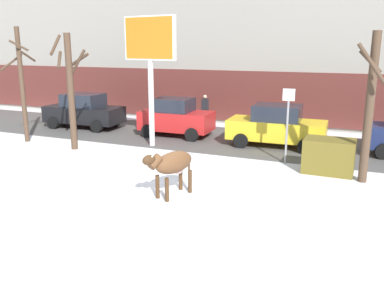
# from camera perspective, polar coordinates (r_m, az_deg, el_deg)

# --- Properties ---
(ground_plane) EXTENTS (120.00, 120.00, 0.00)m
(ground_plane) POSITION_cam_1_polar(r_m,az_deg,el_deg) (12.78, -3.93, -6.28)
(ground_plane) COLOR white
(road_strip) EXTENTS (60.00, 5.60, 0.01)m
(road_strip) POSITION_cam_1_polar(r_m,az_deg,el_deg) (19.20, 5.72, 0.51)
(road_strip) COLOR #514F4C
(road_strip) RESTS_ON ground
(building_facade) EXTENTS (44.00, 6.10, 13.00)m
(building_facade) POSITION_cam_1_polar(r_m,az_deg,el_deg) (25.49, 10.96, 18.24)
(building_facade) COLOR gray
(building_facade) RESTS_ON ground
(cow_brown) EXTENTS (1.02, 1.92, 1.54)m
(cow_brown) POSITION_cam_1_polar(r_m,az_deg,el_deg) (11.88, -2.81, -2.79)
(cow_brown) COLOR brown
(cow_brown) RESTS_ON ground
(billboard) EXTENTS (2.52, 0.54, 5.56)m
(billboard) POSITION_cam_1_polar(r_m,az_deg,el_deg) (17.69, -5.94, 13.47)
(billboard) COLOR silver
(billboard) RESTS_ON ground
(car_black_sedan) EXTENTS (4.25, 2.07, 1.84)m
(car_black_sedan) POSITION_cam_1_polar(r_m,az_deg,el_deg) (22.73, -14.93, 4.49)
(car_black_sedan) COLOR black
(car_black_sedan) RESTS_ON ground
(car_red_hatchback) EXTENTS (3.55, 2.00, 1.86)m
(car_red_hatchback) POSITION_cam_1_polar(r_m,az_deg,el_deg) (19.94, -2.30, 3.77)
(car_red_hatchback) COLOR red
(car_red_hatchback) RESTS_ON ground
(car_yellow_sedan) EXTENTS (4.25, 2.07, 1.84)m
(car_yellow_sedan) POSITION_cam_1_polar(r_m,az_deg,el_deg) (18.24, 11.78, 2.49)
(car_yellow_sedan) COLOR gold
(car_yellow_sedan) RESTS_ON ground
(pedestrian_near_billboard) EXTENTS (0.36, 0.24, 1.73)m
(pedestrian_near_billboard) POSITION_cam_1_polar(r_m,az_deg,el_deg) (22.36, 1.83, 4.73)
(pedestrian_near_billboard) COLOR #282833
(pedestrian_near_billboard) RESTS_ON ground
(bare_tree_left_lot) EXTENTS (1.37, 1.38, 4.85)m
(bare_tree_left_lot) POSITION_cam_1_polar(r_m,az_deg,el_deg) (17.88, -16.69, 7.71)
(bare_tree_left_lot) COLOR #4C3828
(bare_tree_left_lot) RESTS_ON ground
(bare_tree_right_lot) EXTENTS (0.96, 0.69, 4.80)m
(bare_tree_right_lot) POSITION_cam_1_polar(r_m,az_deg,el_deg) (13.94, 23.65, 5.01)
(bare_tree_right_lot) COLOR #4C3828
(bare_tree_right_lot) RESTS_ON ground
(bare_tree_far_back) EXTENTS (1.28, 1.26, 5.16)m
(bare_tree_far_back) POSITION_cam_1_polar(r_m,az_deg,el_deg) (20.05, -22.79, 7.97)
(bare_tree_far_back) COLOR #4C3828
(bare_tree_far_back) RESTS_ON ground
(dumpster) EXTENTS (1.72, 1.13, 1.20)m
(dumpster) POSITION_cam_1_polar(r_m,az_deg,el_deg) (14.95, 18.64, -1.60)
(dumpster) COLOR brown
(dumpster) RESTS_ON ground
(street_sign) EXTENTS (0.44, 0.08, 2.82)m
(street_sign) POSITION_cam_1_polar(r_m,az_deg,el_deg) (15.47, 13.25, 3.31)
(street_sign) COLOR gray
(street_sign) RESTS_ON ground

